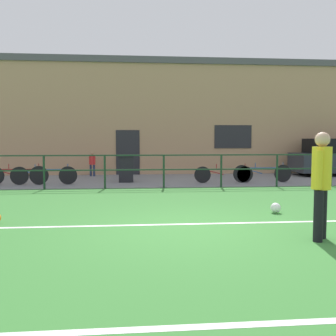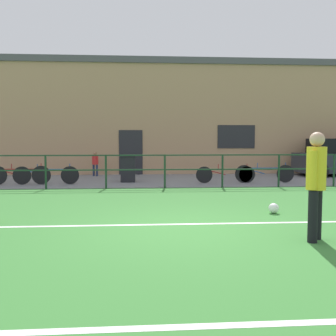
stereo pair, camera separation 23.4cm
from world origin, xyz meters
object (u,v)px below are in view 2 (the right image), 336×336
object	(u,v)px
bicycle_parked_2	(46,175)
bicycle_parked_4	(265,173)
soccer_ball_match	(274,208)
spectator_child	(95,162)
bicycle_parked_1	(226,174)
trash_bin_0	(128,169)
bicycle_parked_0	(19,175)
player_striker	(316,179)

from	to	relation	value
bicycle_parked_2	bicycle_parked_4	xyz separation A→B (m)	(8.18, 0.00, 0.00)
soccer_ball_match	bicycle_parked_2	world-z (taller)	bicycle_parked_2
spectator_child	bicycle_parked_2	size ratio (longest dim) A/B	0.46
bicycle_parked_1	trash_bin_0	distance (m)	3.75
spectator_child	bicycle_parked_4	world-z (taller)	spectator_child
bicycle_parked_0	bicycle_parked_4	xyz separation A→B (m)	(9.13, 0.00, -0.01)
bicycle_parked_4	trash_bin_0	xyz separation A→B (m)	(-5.21, 0.62, 0.17)
bicycle_parked_0	player_striker	bearing A→B (deg)	-48.54
bicycle_parked_1	bicycle_parked_0	bearing A→B (deg)	180.00
spectator_child	bicycle_parked_2	world-z (taller)	spectator_child
player_striker	spectator_child	bearing A→B (deg)	62.56
spectator_child	bicycle_parked_1	world-z (taller)	spectator_child
bicycle_parked_2	trash_bin_0	bearing A→B (deg)	11.81
spectator_child	bicycle_parked_0	world-z (taller)	spectator_child
trash_bin_0	player_striker	bearing A→B (deg)	-69.33
player_striker	bicycle_parked_0	bearing A→B (deg)	80.68
bicycle_parked_4	spectator_child	bearing A→B (deg)	155.44
player_striker	bicycle_parked_1	size ratio (longest dim) A/B	0.79
bicycle_parked_1	bicycle_parked_4	distance (m)	1.51
spectator_child	trash_bin_0	size ratio (longest dim) A/B	1.07
bicycle_parked_0	bicycle_parked_4	bearing A→B (deg)	0.00
soccer_ball_match	bicycle_parked_4	world-z (taller)	bicycle_parked_4
soccer_ball_match	bicycle_parked_1	bearing A→B (deg)	87.80
bicycle_parked_0	bicycle_parked_4	size ratio (longest dim) A/B	0.98
bicycle_parked_1	bicycle_parked_4	size ratio (longest dim) A/B	0.99
player_striker	soccer_ball_match	xyz separation A→B (m)	(0.14, 2.32, -0.90)
bicycle_parked_0	trash_bin_0	xyz separation A→B (m)	(3.92, 0.62, 0.16)
bicycle_parked_2	trash_bin_0	xyz separation A→B (m)	(2.97, 0.62, 0.17)
bicycle_parked_1	bicycle_parked_2	distance (m)	6.67
bicycle_parked_0	bicycle_parked_1	size ratio (longest dim) A/B	0.99
soccer_ball_match	bicycle_parked_1	world-z (taller)	bicycle_parked_1
bicycle_parked_2	bicycle_parked_4	size ratio (longest dim) A/B	1.04
soccer_ball_match	trash_bin_0	distance (m)	7.39
bicycle_parked_2	player_striker	bearing A→B (deg)	-52.48
soccer_ball_match	bicycle_parked_2	bearing A→B (deg)	137.58
bicycle_parked_4	player_striker	bearing A→B (deg)	-102.87
player_striker	bicycle_parked_2	xyz separation A→B (m)	(-6.31, 8.21, -0.64)
bicycle_parked_1	soccer_ball_match	bearing A→B (deg)	-92.20
bicycle_parked_2	bicycle_parked_4	distance (m)	8.18
soccer_ball_match	spectator_child	xyz separation A→B (m)	(-5.01, 8.97, 0.53)
bicycle_parked_0	trash_bin_0	size ratio (longest dim) A/B	2.18
player_striker	bicycle_parked_2	distance (m)	10.37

